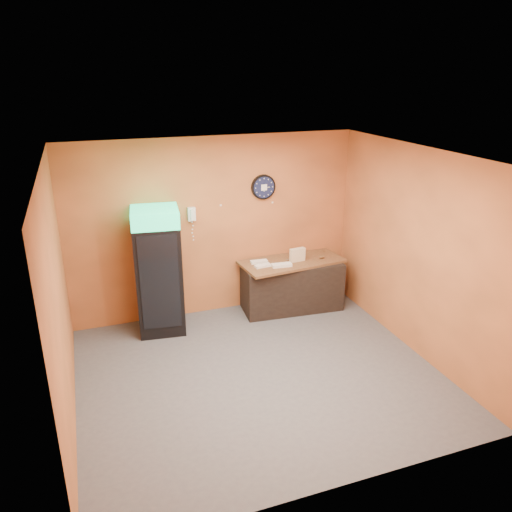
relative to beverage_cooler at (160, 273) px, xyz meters
name	(u,v)px	position (x,y,z in m)	size (l,w,h in m)	color
floor	(259,374)	(0.96, -1.61, -0.92)	(4.50, 4.50, 0.00)	#47474C
back_wall	(215,228)	(0.96, 0.39, 0.48)	(4.50, 0.02, 2.80)	#D2723B
left_wall	(59,302)	(-1.29, -1.61, 0.48)	(0.02, 4.00, 2.80)	#D2723B
right_wall	(417,253)	(3.21, -1.61, 0.48)	(0.02, 4.00, 2.80)	#D2723B
ceiling	(259,157)	(0.96, -1.61, 1.88)	(4.50, 4.00, 0.02)	white
beverage_cooler	(160,273)	(0.00, 0.00, 0.00)	(0.73, 0.74, 1.88)	black
prep_counter	(291,285)	(2.11, 0.04, -0.52)	(1.58, 0.70, 0.79)	black
wall_clock	(263,187)	(1.74, 0.36, 1.07)	(0.39, 0.06, 0.39)	black
wall_phone	(192,214)	(0.59, 0.34, 0.75)	(0.11, 0.10, 0.21)	white
butcher_paper	(292,262)	(2.11, 0.04, -0.11)	(1.64, 0.74, 0.04)	brown
sub_roll_stack	(297,255)	(2.19, -0.01, 0.02)	(0.26, 0.12, 0.21)	beige
wrapped_sandwich_left	(263,266)	(1.58, -0.06, -0.07)	(0.25, 0.10, 0.04)	silver
wrapped_sandwich_mid	(282,265)	(1.86, -0.15, -0.06)	(0.31, 0.12, 0.04)	silver
wrapped_sandwich_right	(259,262)	(1.58, 0.12, -0.07)	(0.27, 0.11, 0.04)	silver
kitchen_tool	(296,257)	(2.20, 0.07, -0.05)	(0.07, 0.07, 0.07)	silver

